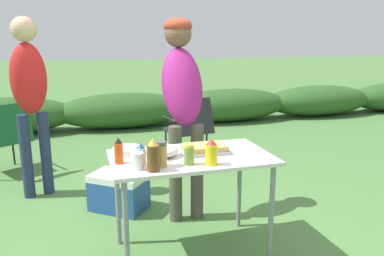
{
  "coord_description": "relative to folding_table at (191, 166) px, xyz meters",
  "views": [
    {
      "loc": [
        -0.69,
        -2.37,
        1.51
      ],
      "look_at": [
        0.06,
        0.18,
        0.89
      ],
      "focal_mm": 35.0,
      "sensor_mm": 36.0,
      "label": 1
    }
  ],
  "objects": [
    {
      "name": "standing_person_in_gray_fleece",
      "position": [
        -1.17,
        1.44,
        0.4
      ],
      "size": [
        0.38,
        0.32,
        1.73
      ],
      "rotation": [
        0.0,
        0.0,
        0.29
      ],
      "color": "#232D4C",
      "rests_on": "ground"
    },
    {
      "name": "mustard_bottle",
      "position": [
        0.07,
        -0.22,
        0.16
      ],
      "size": [
        0.08,
        0.08,
        0.17
      ],
      "color": "yellow",
      "rests_on": "folding_table"
    },
    {
      "name": "beer_bottle",
      "position": [
        -0.31,
        -0.23,
        0.18
      ],
      "size": [
        0.08,
        0.08,
        0.21
      ],
      "color": "brown",
      "rests_on": "folding_table"
    },
    {
      "name": "food_tray",
      "position": [
        0.11,
        0.04,
        0.1
      ],
      "size": [
        0.34,
        0.22,
        0.06
      ],
      "color": "#9E9EA3",
      "rests_on": "folding_table"
    },
    {
      "name": "shrub_hedge",
      "position": [
        0.0,
        4.24,
        -0.35
      ],
      "size": [
        14.4,
        0.9,
        0.62
      ],
      "color": "#2D5623",
      "rests_on": "ground"
    },
    {
      "name": "relish_jar",
      "position": [
        -0.06,
        -0.18,
        0.14
      ],
      "size": [
        0.07,
        0.07,
        0.13
      ],
      "color": "olive",
      "rests_on": "folding_table"
    },
    {
      "name": "paper_cup_stack",
      "position": [
        -0.39,
        -0.17,
        0.13
      ],
      "size": [
        0.08,
        0.08,
        0.1
      ],
      "primitive_type": "cylinder",
      "color": "white",
      "rests_on": "folding_table"
    },
    {
      "name": "spice_jar",
      "position": [
        -0.25,
        -0.16,
        0.16
      ],
      "size": [
        0.08,
        0.08,
        0.16
      ],
      "color": "#B2893D",
      "rests_on": "folding_table"
    },
    {
      "name": "camp_chair_green_behind_table",
      "position": [
        0.58,
        2.05,
        -0.2
      ],
      "size": [
        0.56,
        0.66,
        0.83
      ],
      "rotation": [
        0.0,
        0.0,
        0.17
      ],
      "color": "#232328",
      "rests_on": "ground"
    },
    {
      "name": "plate_stack",
      "position": [
        -0.41,
        0.16,
        0.1
      ],
      "size": [
        0.21,
        0.21,
        0.05
      ],
      "primitive_type": "cylinder",
      "color": "white",
      "rests_on": "folding_table"
    },
    {
      "name": "standing_person_with_beanie",
      "position": [
        0.11,
        0.66,
        0.42
      ],
      "size": [
        0.35,
        0.49,
        1.7
      ],
      "rotation": [
        0.0,
        0.0,
        -0.0
      ],
      "color": "#4C473D",
      "rests_on": "ground"
    },
    {
      "name": "camp_chair_near_hedge",
      "position": [
        -1.57,
        2.18,
        -0.2
      ],
      "size": [
        0.7,
        0.74,
        0.83
      ],
      "rotation": [
        0.0,
        0.0,
        0.55
      ],
      "color": "#19602D",
      "rests_on": "ground"
    },
    {
      "name": "folding_table",
      "position": [
        0.0,
        0.0,
        0.0
      ],
      "size": [
        1.1,
        0.64,
        0.74
      ],
      "color": "silver",
      "rests_on": "ground"
    },
    {
      "name": "ground_plane",
      "position": [
        0.0,
        0.0,
        -0.66
      ],
      "size": [
        60.0,
        60.0,
        0.0
      ],
      "primitive_type": "plane",
      "color": "#4C7A3D"
    },
    {
      "name": "mixing_bowl",
      "position": [
        -0.18,
        0.03,
        0.12
      ],
      "size": [
        0.19,
        0.19,
        0.09
      ],
      "primitive_type": "ellipsoid",
      "color": "silver",
      "rests_on": "folding_table"
    },
    {
      "name": "mayo_bottle",
      "position": [
        -0.36,
        -0.1,
        0.14
      ],
      "size": [
        0.07,
        0.07,
        0.14
      ],
      "color": "silver",
      "rests_on": "folding_table"
    },
    {
      "name": "cooler_box",
      "position": [
        -0.43,
        0.89,
        -0.49
      ],
      "size": [
        0.58,
        0.55,
        0.34
      ],
      "rotation": [
        0.0,
        0.0,
        2.49
      ],
      "color": "#234C93",
      "rests_on": "ground"
    },
    {
      "name": "hot_sauce_bottle",
      "position": [
        -0.49,
        -0.03,
        0.16
      ],
      "size": [
        0.06,
        0.06,
        0.17
      ],
      "color": "#CC4214",
      "rests_on": "folding_table"
    }
  ]
}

